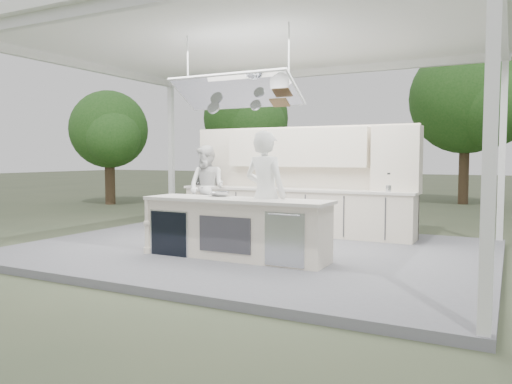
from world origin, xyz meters
The scene contains 12 objects.
ground centered at (0.00, 0.00, 0.00)m, with size 90.00×90.00×0.00m, color #464D35.
stage_deck centered at (0.00, 0.00, 0.06)m, with size 8.00×6.00×0.12m, color slate.
tent centered at (0.00, -0.01, 3.71)m, with size 8.20×6.20×3.86m.
demo_island centered at (0.18, -0.91, 0.60)m, with size 3.10×0.79×0.95m.
back_counter centered at (0.00, 1.90, 0.60)m, with size 5.08×0.72×0.95m.
back_wall_unit centered at (0.44, 2.11, 1.57)m, with size 5.05×0.48×2.25m.
tree_cluster centered at (-0.16, 9.77, 3.29)m, with size 19.55×9.40×5.85m.
head_chef centered at (0.60, -0.66, 1.13)m, with size 0.74×0.48×2.02m, color white.
sous_chef centered at (-1.92, 1.55, 1.05)m, with size 0.91×0.71×1.86m, color silver.
toaster_oven centered at (-2.20, 2.08, 1.22)m, with size 0.55×0.37×0.31m, color #AFB1B6.
bowl_large centered at (-0.31, -0.65, 1.10)m, with size 0.27×0.27×0.07m, color #BABCC1.
bowl_small centered at (-0.21, -0.65, 1.11)m, with size 0.26×0.26×0.08m, color #B6B9BD.
Camera 1 is at (4.08, -7.75, 1.72)m, focal length 35.00 mm.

